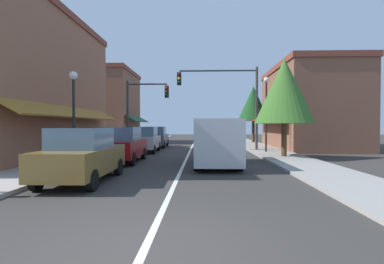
{
  "coord_description": "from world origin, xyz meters",
  "views": [
    {
      "loc": [
        0.85,
        -4.21,
        1.85
      ],
      "look_at": [
        0.26,
        13.73,
        1.46
      ],
      "focal_mm": 27.47,
      "sensor_mm": 36.0,
      "label": 1
    }
  ],
  "objects": [
    {
      "name": "traffic_signal_left_corner",
      "position": [
        -3.7,
        17.95,
        3.49
      ],
      "size": [
        3.26,
        0.5,
        5.25
      ],
      "color": "#333333",
      "rests_on": "ground"
    },
    {
      "name": "street_lamp_left_near",
      "position": [
        -4.8,
        8.58,
        2.9
      ],
      "size": [
        0.36,
        0.36,
        4.24
      ],
      "color": "black",
      "rests_on": "ground"
    },
    {
      "name": "tree_right_far",
      "position": [
        6.26,
        26.72,
        4.13
      ],
      "size": [
        3.28,
        3.28,
        5.96
      ],
      "color": "#4C331E",
      "rests_on": "ground"
    },
    {
      "name": "storefront_left_block",
      "position": [
        -8.98,
        12.0,
        4.25
      ],
      "size": [
        5.67,
        14.2,
        8.51
      ],
      "color": "#8E5B42",
      "rests_on": "ground"
    },
    {
      "name": "parked_car_second_left",
      "position": [
        -3.13,
        10.43,
        0.88
      ],
      "size": [
        1.82,
        4.12,
        1.77
      ],
      "rotation": [
        0.0,
        0.0,
        0.01
      ],
      "color": "maroon",
      "rests_on": "ground"
    },
    {
      "name": "ground_plane",
      "position": [
        0.0,
        18.0,
        0.0
      ],
      "size": [
        80.0,
        80.0,
        0.0
      ],
      "primitive_type": "plane",
      "color": "#33302D"
    },
    {
      "name": "parked_car_far_left",
      "position": [
        -3.05,
        20.82,
        0.88
      ],
      "size": [
        1.83,
        4.12,
        1.77
      ],
      "rotation": [
        0.0,
        0.0,
        0.01
      ],
      "color": "#4C5156",
      "rests_on": "ground"
    },
    {
      "name": "sidewalk_left",
      "position": [
        -5.5,
        18.0,
        0.06
      ],
      "size": [
        2.6,
        56.0,
        0.12
      ],
      "primitive_type": "cube",
      "color": "#A39E99",
      "rests_on": "ground"
    },
    {
      "name": "storefront_right_block",
      "position": [
        9.54,
        20.0,
        3.34
      ],
      "size": [
        6.79,
        10.2,
        6.67
      ],
      "color": "brown",
      "rests_on": "ground"
    },
    {
      "name": "sidewalk_right",
      "position": [
        5.5,
        18.0,
        0.06
      ],
      "size": [
        2.6,
        56.0,
        0.12
      ],
      "primitive_type": "cube",
      "color": "gray",
      "rests_on": "ground"
    },
    {
      "name": "van_in_lane",
      "position": [
        1.52,
        9.33,
        1.15
      ],
      "size": [
        2.02,
        5.19,
        2.12
      ],
      "rotation": [
        0.0,
        0.0,
        0.01
      ],
      "color": "#B2B7BC",
      "rests_on": "ground"
    },
    {
      "name": "parked_car_third_left",
      "position": [
        -3.09,
        16.01,
        0.88
      ],
      "size": [
        1.85,
        4.13,
        1.77
      ],
      "rotation": [
        0.0,
        0.0,
        0.02
      ],
      "color": "#B7BABF",
      "rests_on": "ground"
    },
    {
      "name": "tree_right_near",
      "position": [
        5.51,
        12.52,
        3.79
      ],
      "size": [
        3.33,
        3.33,
        5.64
      ],
      "color": "#4C331E",
      "rests_on": "ground"
    },
    {
      "name": "parked_car_nearest_left",
      "position": [
        -3.03,
        5.21,
        0.88
      ],
      "size": [
        1.82,
        4.12,
        1.77
      ],
      "rotation": [
        0.0,
        0.0,
        0.01
      ],
      "color": "brown",
      "rests_on": "ground"
    },
    {
      "name": "traffic_signal_mast_arm",
      "position": [
        2.84,
        16.98,
        4.17
      ],
      "size": [
        5.81,
        0.5,
        6.05
      ],
      "color": "#333333",
      "rests_on": "ground"
    },
    {
      "name": "lane_center_stripe",
      "position": [
        0.0,
        18.0,
        0.0
      ],
      "size": [
        0.14,
        52.0,
        0.01
      ],
      "primitive_type": "cube",
      "color": "silver",
      "rests_on": "ground"
    },
    {
      "name": "street_lamp_right_mid",
      "position": [
        5.13,
        15.43,
        3.38
      ],
      "size": [
        0.36,
        0.36,
        5.05
      ],
      "color": "black",
      "rests_on": "ground"
    },
    {
      "name": "storefront_far_left",
      "position": [
        -9.69,
        28.0,
        3.96
      ],
      "size": [
        7.1,
        8.2,
        7.91
      ],
      "color": "brown",
      "rests_on": "ground"
    }
  ]
}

